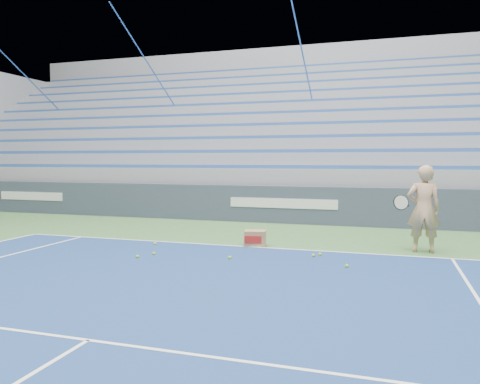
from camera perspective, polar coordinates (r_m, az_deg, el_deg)
name	(u,v)px	position (r m, az deg, el deg)	size (l,w,h in m)	color
sponsor_barrier	(284,205)	(13.89, 5.36, -1.53)	(30.00, 0.32, 1.10)	#353F51
bleachers	(314,148)	(19.45, 8.98, 5.34)	(31.00, 9.15, 7.30)	gray
tennis_player	(423,209)	(10.15, 21.46, -1.92)	(0.94, 0.85, 1.77)	tan
ball_box	(255,238)	(10.20, 1.86, -5.67)	(0.52, 0.44, 0.34)	#977049
tennis_ball_0	(155,244)	(10.48, -10.31, -6.23)	(0.07, 0.07, 0.07)	#A7D02A
tennis_ball_1	(320,255)	(9.31, 9.71, -7.52)	(0.07, 0.07, 0.07)	#A7D02A
tennis_ball_2	(137,257)	(9.19, -12.41, -7.71)	(0.07, 0.07, 0.07)	#A7D02A
tennis_ball_3	(154,254)	(9.42, -10.46, -7.39)	(0.07, 0.07, 0.07)	#A7D02A
tennis_ball_4	(230,258)	(8.90, -1.25, -8.00)	(0.07, 0.07, 0.07)	#A7D02A
tennis_ball_5	(313,256)	(9.19, 8.93, -7.66)	(0.07, 0.07, 0.07)	#A7D02A
tennis_ball_6	(347,266)	(8.43, 12.89, -8.79)	(0.07, 0.07, 0.07)	#A7D02A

